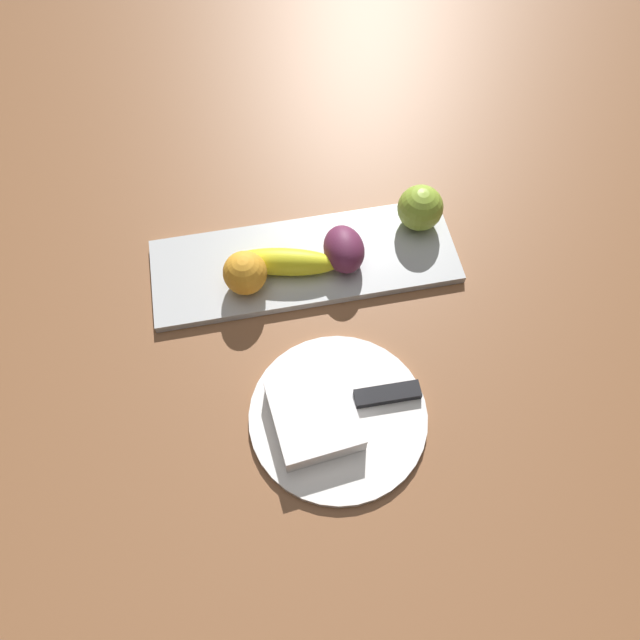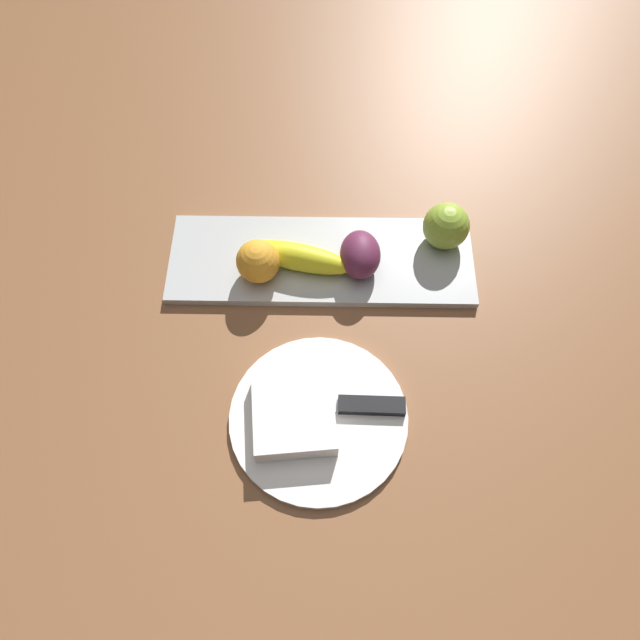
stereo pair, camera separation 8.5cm
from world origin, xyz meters
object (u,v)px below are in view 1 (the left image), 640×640
at_px(fruit_tray, 304,260).
at_px(folded_napkin, 316,415).
at_px(apple, 420,208).
at_px(dinner_plate, 338,416).
at_px(orange_near_apple, 245,273).
at_px(banana, 284,262).
at_px(knife, 376,396).
at_px(grape_bunch, 344,249).

bearing_deg(fruit_tray, folded_napkin, 83.39).
xyz_separation_m(apple, dinner_plate, (0.19, 0.29, -0.04)).
height_order(orange_near_apple, dinner_plate, orange_near_apple).
bearing_deg(apple, dinner_plate, 57.21).
xyz_separation_m(banana, orange_near_apple, (0.06, 0.02, 0.01)).
distance_m(fruit_tray, knife, 0.25).
distance_m(orange_near_apple, grape_bunch, 0.15).
bearing_deg(orange_near_apple, dinner_plate, 112.26).
bearing_deg(dinner_plate, apple, -122.79).
distance_m(grape_bunch, dinner_plate, 0.25).
relative_size(dinner_plate, folded_napkin, 2.03).
height_order(banana, orange_near_apple, orange_near_apple).
xyz_separation_m(dinner_plate, folded_napkin, (0.03, 0.00, 0.02)).
distance_m(fruit_tray, dinner_plate, 0.26).
bearing_deg(orange_near_apple, fruit_tray, -160.27).
bearing_deg(orange_near_apple, apple, -166.64).
relative_size(orange_near_apple, grape_bunch, 0.81).
distance_m(banana, folded_napkin, 0.24).
height_order(apple, orange_near_apple, apple).
bearing_deg(knife, apple, -114.49).
xyz_separation_m(fruit_tray, dinner_plate, (-0.00, 0.26, -0.00)).
xyz_separation_m(orange_near_apple, knife, (-0.15, 0.21, -0.03)).
bearing_deg(grape_bunch, knife, 89.33).
bearing_deg(folded_napkin, apple, -126.75).
bearing_deg(orange_near_apple, folded_napkin, 105.46).
bearing_deg(fruit_tray, orange_near_apple, 19.73).
relative_size(fruit_tray, orange_near_apple, 7.20).
xyz_separation_m(banana, grape_bunch, (-0.09, -0.00, 0.01)).
bearing_deg(orange_near_apple, grape_bunch, -173.46).
relative_size(fruit_tray, dinner_plate, 1.95).
bearing_deg(grape_bunch, folded_napkin, 70.09).
height_order(banana, folded_napkin, banana).
height_order(apple, grape_bunch, apple).
relative_size(fruit_tray, grape_bunch, 5.86).
relative_size(fruit_tray, knife, 2.59).
distance_m(dinner_plate, knife, 0.06).
bearing_deg(folded_napkin, banana, -89.30).
height_order(orange_near_apple, grape_bunch, orange_near_apple).
height_order(fruit_tray, folded_napkin, folded_napkin).
height_order(fruit_tray, apple, apple).
bearing_deg(folded_napkin, dinner_plate, 180.00).
distance_m(grape_bunch, folded_napkin, 0.26).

